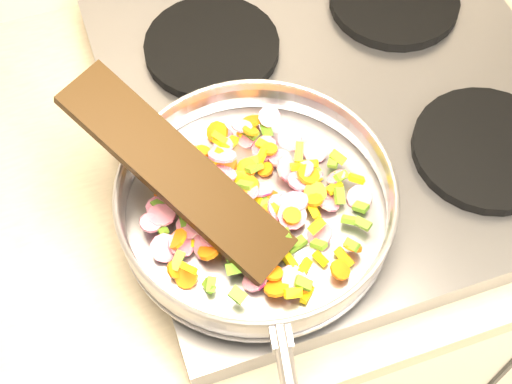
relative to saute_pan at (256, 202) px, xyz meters
name	(u,v)px	position (x,y,z in m)	size (l,w,h in m)	color
cooktop	(341,109)	(0.17, 0.14, -0.07)	(0.60, 0.60, 0.04)	#939399
grate_fl	(280,211)	(0.03, 0.00, -0.04)	(0.19, 0.19, 0.02)	black
grate_fr	(487,149)	(0.31, 0.00, -0.04)	(0.19, 0.19, 0.02)	black
grate_bl	(212,47)	(0.03, 0.28, -0.04)	(0.19, 0.19, 0.02)	black
grate_br	(394,1)	(0.31, 0.28, -0.04)	(0.19, 0.19, 0.02)	black
saute_pan	(256,202)	(0.00, 0.00, 0.00)	(0.36, 0.53, 0.06)	#9E9EA5
vegetable_heap	(252,200)	(0.00, 0.01, -0.01)	(0.28, 0.27, 0.05)	#569021
wooden_spatula	(177,172)	(-0.08, 0.04, 0.04)	(0.30, 0.07, 0.01)	black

